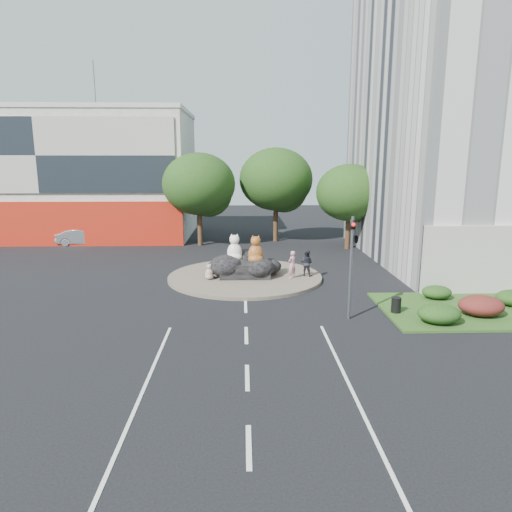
{
  "coord_description": "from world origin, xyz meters",
  "views": [
    {
      "loc": [
        -0.12,
        -18.95,
        7.55
      ],
      "look_at": [
        0.65,
        7.52,
        2.0
      ],
      "focal_mm": 32.0,
      "sensor_mm": 36.0,
      "label": 1
    }
  ],
  "objects": [
    {
      "name": "rock_plinth",
      "position": [
        0.0,
        10.0,
        0.65
      ],
      "size": [
        3.2,
        2.6,
        0.9
      ],
      "primitive_type": null,
      "color": "black",
      "rests_on": "roundabout_island"
    },
    {
      "name": "tree_right",
      "position": [
        9.07,
        20.06,
        4.63
      ],
      "size": [
        5.7,
        5.7,
        7.3
      ],
      "color": "#382314",
      "rests_on": "ground"
    },
    {
      "name": "cat_tabby",
      "position": [
        0.68,
        9.49,
        2.03
      ],
      "size": [
        1.18,
        1.05,
        1.85
      ],
      "primitive_type": null,
      "rotation": [
        0.0,
        0.0,
        0.08
      ],
      "color": "#BC5C27",
      "rests_on": "rock_plinth"
    },
    {
      "name": "traffic_light",
      "position": [
        5.1,
        2.0,
        3.62
      ],
      "size": [
        0.44,
        1.24,
        5.0
      ],
      "color": "#595B60",
      "rests_on": "ground"
    },
    {
      "name": "litter_bin",
      "position": [
        7.5,
        2.56,
        0.5
      ],
      "size": [
        0.54,
        0.54,
        0.77
      ],
      "primitive_type": "cylinder",
      "rotation": [
        0.0,
        0.0,
        -0.13
      ],
      "color": "black",
      "rests_on": "grass_verge"
    },
    {
      "name": "shophouse_block",
      "position": [
        -18.0,
        27.91,
        6.18
      ],
      "size": [
        25.2,
        12.3,
        17.4
      ],
      "color": "silver",
      "rests_on": "ground"
    },
    {
      "name": "hedge_back_green",
      "position": [
        10.5,
        4.8,
        0.48
      ],
      "size": [
        1.6,
        1.28,
        0.72
      ],
      "primitive_type": "ellipsoid",
      "color": "black",
      "rests_on": "grass_verge"
    },
    {
      "name": "grass_verge",
      "position": [
        12.0,
        3.0,
        0.06
      ],
      "size": [
        10.0,
        6.0,
        0.12
      ],
      "primitive_type": "cube",
      "color": "#234E1A",
      "rests_on": "ground"
    },
    {
      "name": "parked_car",
      "position": [
        -14.75,
        22.56,
        0.74
      ],
      "size": [
        4.6,
        1.83,
        1.49
      ],
      "primitive_type": "imported",
      "rotation": [
        0.0,
        0.0,
        1.63
      ],
      "color": "#B9BDC1",
      "rests_on": "ground"
    },
    {
      "name": "pedestrian_dark",
      "position": [
        4.0,
        9.77,
        1.05
      ],
      "size": [
        1.03,
        0.95,
        1.7
      ],
      "primitive_type": "imported",
      "rotation": [
        0.0,
        0.0,
        2.65
      ],
      "color": "black",
      "rests_on": "roundabout_island"
    },
    {
      "name": "tree_left",
      "position": [
        -3.93,
        22.06,
        5.25
      ],
      "size": [
        6.46,
        6.46,
        8.27
      ],
      "color": "#382314",
      "rests_on": "ground"
    },
    {
      "name": "ground",
      "position": [
        0.0,
        0.0,
        0.0
      ],
      "size": [
        120.0,
        120.0,
        0.0
      ],
      "primitive_type": "plane",
      "color": "black",
      "rests_on": "ground"
    },
    {
      "name": "cat_white",
      "position": [
        -0.67,
        10.04,
        2.03
      ],
      "size": [
        1.12,
        0.98,
        1.85
      ],
      "primitive_type": null,
      "rotation": [
        0.0,
        0.0,
        0.01
      ],
      "color": "silver",
      "rests_on": "rock_plinth"
    },
    {
      "name": "tree_mid",
      "position": [
        3.07,
        24.06,
        5.56
      ],
      "size": [
        6.84,
        6.84,
        8.76
      ],
      "color": "#382314",
      "rests_on": "ground"
    },
    {
      "name": "kitten_calico",
      "position": [
        -2.26,
        9.08,
        0.72
      ],
      "size": [
        0.79,
        0.75,
        1.03
      ],
      "primitive_type": null,
      "rotation": [
        0.0,
        0.0,
        -0.43
      ],
      "color": "beige",
      "rests_on": "roundabout_island"
    },
    {
      "name": "street_lamp",
      "position": [
        12.82,
        8.0,
        4.55
      ],
      "size": [
        2.34,
        0.22,
        8.06
      ],
      "color": "#595B60",
      "rests_on": "ground"
    },
    {
      "name": "hedge_red",
      "position": [
        11.5,
        2.0,
        0.61
      ],
      "size": [
        2.2,
        1.76,
        0.99
      ],
      "primitive_type": "ellipsoid",
      "color": "#501518",
      "rests_on": "grass_verge"
    },
    {
      "name": "hedge_near_green",
      "position": [
        9.0,
        1.0,
        0.57
      ],
      "size": [
        2.0,
        1.6,
        0.9
      ],
      "primitive_type": "ellipsoid",
      "color": "black",
      "rests_on": "grass_verge"
    },
    {
      "name": "kitten_white",
      "position": [
        1.36,
        9.34,
        0.63
      ],
      "size": [
        0.67,
        0.64,
        0.87
      ],
      "primitive_type": null,
      "rotation": [
        0.0,
        0.0,
        0.45
      ],
      "color": "white",
      "rests_on": "roundabout_island"
    },
    {
      "name": "roundabout_island",
      "position": [
        0.0,
        10.0,
        0.1
      ],
      "size": [
        10.0,
        10.0,
        0.2
      ],
      "primitive_type": "cylinder",
      "color": "brown",
      "rests_on": "ground"
    },
    {
      "name": "pedestrian_pink",
      "position": [
        2.99,
        9.19,
        1.08
      ],
      "size": [
        0.75,
        0.75,
        1.76
      ],
      "primitive_type": "imported",
      "rotation": [
        0.0,
        0.0,
        3.92
      ],
      "color": "#C98297",
      "rests_on": "roundabout_island"
    }
  ]
}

